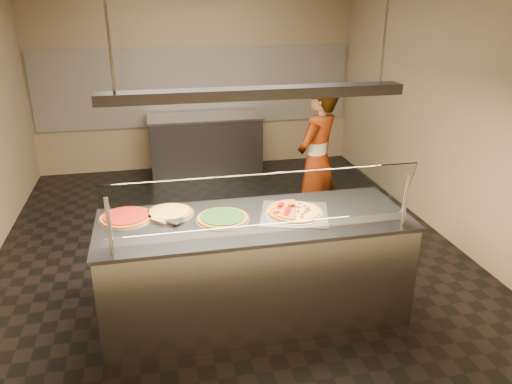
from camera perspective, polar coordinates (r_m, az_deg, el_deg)
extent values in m
cube|color=black|center=(5.61, -3.06, -6.53)|extent=(5.00, 6.00, 0.02)
cube|color=#917E5D|center=(8.02, -6.89, 13.31)|extent=(5.00, 0.02, 3.00)
cube|color=#917E5D|center=(2.32, 8.56, -7.69)|extent=(5.00, 0.02, 3.00)
cube|color=#917E5D|center=(5.99, 21.38, 9.25)|extent=(0.02, 6.00, 3.00)
cube|color=silver|center=(8.02, -6.80, 11.87)|extent=(4.90, 0.02, 1.20)
cube|color=#B7B7BC|center=(4.30, -0.15, -8.87)|extent=(2.51, 0.90, 0.90)
cube|color=#434349|center=(4.08, -0.16, -3.23)|extent=(2.55, 0.94, 0.03)
cylinder|color=#B7B7BC|center=(3.56, -16.42, -3.87)|extent=(0.03, 0.03, 0.44)
cylinder|color=#B7B7BC|center=(4.01, 16.68, -0.98)|extent=(0.03, 0.03, 0.44)
cube|color=white|center=(3.65, 0.95, -0.92)|extent=(2.31, 0.18, 0.47)
cube|color=silver|center=(4.16, 4.39, -2.51)|extent=(0.68, 0.68, 0.01)
cylinder|color=silver|center=(4.16, 4.40, -2.42)|extent=(0.48, 0.48, 0.01)
cylinder|color=#640405|center=(4.19, 4.10, -1.52)|extent=(0.06, 0.06, 0.01)
cylinder|color=#640405|center=(4.18, 4.02, -1.58)|extent=(0.06, 0.06, 0.01)
cylinder|color=#640405|center=(4.22, 2.88, -1.30)|extent=(0.06, 0.06, 0.01)
cylinder|color=#640405|center=(4.18, 2.80, -1.56)|extent=(0.06, 0.06, 0.01)
cylinder|color=#640405|center=(4.15, 2.68, -1.72)|extent=(0.06, 0.06, 0.01)
cylinder|color=#640405|center=(4.13, 3.70, -1.85)|extent=(0.06, 0.06, 0.01)
cylinder|color=#640405|center=(4.06, 2.36, -2.25)|extent=(0.06, 0.06, 0.01)
cylinder|color=#640405|center=(4.09, 3.65, -2.14)|extent=(0.06, 0.06, 0.01)
cylinder|color=#640405|center=(4.03, 3.45, -2.47)|extent=(0.06, 0.06, 0.01)
cube|color=#19590F|center=(4.18, 4.02, -1.53)|extent=(0.02, 0.02, 0.01)
cube|color=#19590F|center=(4.23, 2.63, -1.23)|extent=(0.02, 0.02, 0.01)
cube|color=#19590F|center=(4.19, 2.64, -1.44)|extent=(0.02, 0.01, 0.01)
cube|color=#19590F|center=(4.12, 2.00, -1.86)|extent=(0.02, 0.02, 0.01)
cube|color=#19590F|center=(4.07, 2.26, -2.17)|extent=(0.02, 0.02, 0.01)
cube|color=#19590F|center=(4.09, 3.83, -2.08)|extent=(0.02, 0.02, 0.01)
sphere|color=#513014|center=(4.02, 5.25, -2.87)|extent=(0.03, 0.03, 0.03)
sphere|color=#513014|center=(4.08, 5.30, -2.53)|extent=(0.03, 0.03, 0.03)
sphere|color=#513014|center=(4.13, 4.82, -2.20)|extent=(0.03, 0.03, 0.03)
sphere|color=#513014|center=(4.11, 5.62, -2.32)|extent=(0.03, 0.03, 0.03)
sphere|color=#513014|center=(4.14, 5.83, -2.18)|extent=(0.03, 0.03, 0.03)
sphere|color=#513014|center=(4.16, 6.07, -2.05)|extent=(0.03, 0.03, 0.03)
sphere|color=#513014|center=(4.17, 5.72, -1.98)|extent=(0.03, 0.03, 0.03)
sphere|color=#513014|center=(4.20, 6.00, -1.82)|extent=(0.03, 0.03, 0.03)
sphere|color=#513014|center=(4.23, 5.58, -1.62)|extent=(0.03, 0.03, 0.03)
sphere|color=#513014|center=(4.20, 4.90, -1.78)|extent=(0.03, 0.03, 0.03)
sphere|color=#513014|center=(4.28, 5.01, -1.31)|extent=(0.03, 0.03, 0.03)
sphere|color=#513014|center=(4.21, 4.54, -1.68)|extent=(0.03, 0.03, 0.03)
sphere|color=#513014|center=(4.27, 4.07, -1.32)|extent=(0.03, 0.03, 0.03)
cylinder|color=silver|center=(4.06, -3.83, -3.11)|extent=(0.44, 0.44, 0.01)
cylinder|color=brown|center=(4.06, -3.83, -2.95)|extent=(0.41, 0.41, 0.02)
cylinder|color=black|center=(4.05, -3.84, -2.76)|extent=(0.36, 0.36, 0.01)
cylinder|color=silver|center=(4.22, -9.85, -2.44)|extent=(0.41, 0.41, 0.01)
cylinder|color=brown|center=(4.21, -9.86, -2.31)|extent=(0.38, 0.38, 0.02)
cylinder|color=gold|center=(4.21, -9.87, -2.15)|extent=(0.33, 0.33, 0.01)
cylinder|color=silver|center=(4.21, -14.61, -2.91)|extent=(0.45, 0.45, 0.01)
cylinder|color=brown|center=(4.20, -14.62, -2.77)|extent=(0.42, 0.42, 0.02)
cylinder|color=#860406|center=(4.20, -14.64, -2.62)|extent=(0.36, 0.36, 0.01)
cube|color=#B7B7BC|center=(4.04, -9.14, -3.14)|extent=(0.17, 0.17, 0.00)
cylinder|color=tan|center=(4.05, -11.15, -3.18)|extent=(0.12, 0.12, 0.02)
cube|color=#434349|center=(7.80, -5.80, 5.21)|extent=(1.67, 0.70, 0.90)
cube|color=#B7B7BC|center=(7.68, -5.93, 8.55)|extent=(1.71, 0.74, 0.03)
imported|color=#47434B|center=(5.70, 6.97, 3.51)|extent=(0.75, 0.74, 1.75)
cube|color=#434349|center=(3.77, -0.18, 11.22)|extent=(2.30, 0.18, 0.08)
cylinder|color=#B7B7BC|center=(3.63, -16.69, 18.66)|extent=(0.02, 0.02, 1.01)
cylinder|color=#B7B7BC|center=(4.04, 14.66, 19.05)|extent=(0.02, 0.02, 1.01)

